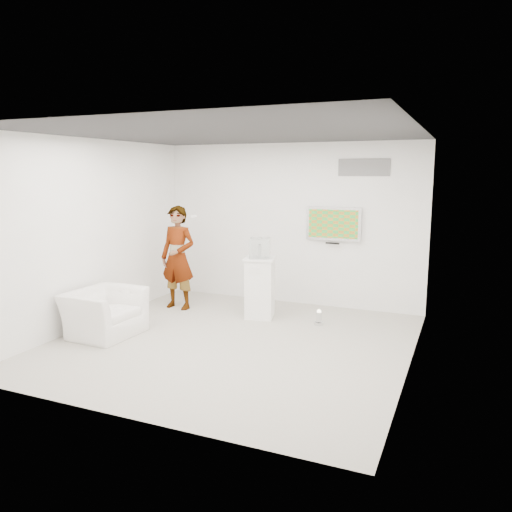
% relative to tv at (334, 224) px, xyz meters
% --- Properties ---
extents(room, '(5.01, 5.01, 3.00)m').
position_rel_tv_xyz_m(room, '(-0.85, -2.45, -0.05)').
color(room, '#A49E96').
rests_on(room, ground).
extents(tv, '(1.00, 0.08, 0.60)m').
position_rel_tv_xyz_m(tv, '(0.00, 0.00, 0.00)').
color(tv, silver).
rests_on(tv, room).
extents(logo_decal, '(0.90, 0.02, 0.30)m').
position_rel_tv_xyz_m(logo_decal, '(0.50, 0.04, 1.00)').
color(logo_decal, slate).
rests_on(logo_decal, room).
extents(person, '(0.71, 0.48, 1.88)m').
position_rel_tv_xyz_m(person, '(-2.57, -1.15, -0.61)').
color(person, white).
rests_on(person, room).
extents(armchair, '(0.98, 1.11, 0.69)m').
position_rel_tv_xyz_m(armchair, '(-2.81, -2.91, -1.20)').
color(armchair, white).
rests_on(armchair, room).
extents(pedestal, '(0.61, 0.61, 1.04)m').
position_rel_tv_xyz_m(pedestal, '(-0.97, -1.12, -1.03)').
color(pedestal, white).
rests_on(pedestal, room).
extents(floor_uplight, '(0.20, 0.20, 0.25)m').
position_rel_tv_xyz_m(floor_uplight, '(0.09, -1.15, -1.43)').
color(floor_uplight, silver).
rests_on(floor_uplight, room).
extents(vitrine, '(0.42, 0.42, 0.33)m').
position_rel_tv_xyz_m(vitrine, '(-0.97, -1.12, -0.34)').
color(vitrine, white).
rests_on(vitrine, pedestal).
extents(console, '(0.12, 0.18, 0.24)m').
position_rel_tv_xyz_m(console, '(-0.97, -1.12, -0.39)').
color(console, white).
rests_on(console, pedestal).
extents(wii_remote, '(0.08, 0.15, 0.04)m').
position_rel_tv_xyz_m(wii_remote, '(-2.32, -1.01, 0.14)').
color(wii_remote, white).
rests_on(wii_remote, person).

